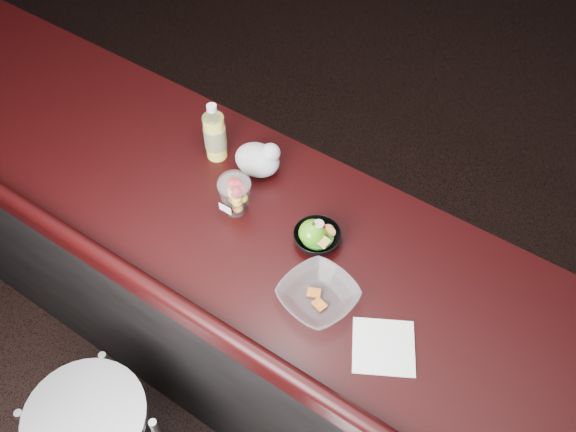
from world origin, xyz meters
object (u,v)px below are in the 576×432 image
object	(u,v)px
fruit_cup	(235,193)
snack_bowl	(317,237)
takeout_bowl	(318,296)
lemonade_bottle	(215,135)
green_apple	(313,233)

from	to	relation	value
fruit_cup	snack_bowl	xyz separation A→B (m)	(0.27, 0.03, -0.05)
takeout_bowl	snack_bowl	bearing A→B (deg)	123.54
fruit_cup	snack_bowl	size ratio (longest dim) A/B	0.90
lemonade_bottle	takeout_bowl	world-z (taller)	lemonade_bottle
fruit_cup	takeout_bowl	world-z (taller)	fruit_cup
lemonade_bottle	fruit_cup	xyz separation A→B (m)	(0.19, -0.15, -0.02)
lemonade_bottle	takeout_bowl	bearing A→B (deg)	-26.30
green_apple	snack_bowl	xyz separation A→B (m)	(0.01, 0.00, -0.01)
fruit_cup	takeout_bowl	xyz separation A→B (m)	(0.38, -0.13, -0.05)
fruit_cup	takeout_bowl	distance (m)	0.40
lemonade_bottle	snack_bowl	distance (m)	0.48
green_apple	takeout_bowl	xyz separation A→B (m)	(0.12, -0.16, -0.01)
lemonade_bottle	snack_bowl	size ratio (longest dim) A/B	1.33
snack_bowl	takeout_bowl	bearing A→B (deg)	-56.46
snack_bowl	takeout_bowl	distance (m)	0.20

